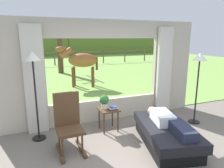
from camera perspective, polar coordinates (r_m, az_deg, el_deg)
ground_plane at (r=3.73m, az=11.17°, el=-21.99°), size 12.00×12.00×0.00m
back_wall_with_window at (r=5.17m, az=-1.90°, el=3.21°), size 5.20×0.12×2.55m
curtain_panel_left at (r=4.74m, az=-20.86°, el=0.88°), size 0.44×0.10×2.40m
curtain_panel_right at (r=5.85m, az=14.38°, el=3.45°), size 0.44×0.10×2.40m
outdoor_pasture_lawn at (r=15.93m, az=-15.44°, el=4.80°), size 36.00×21.68×0.02m
distant_hill_ridge at (r=25.61m, az=-18.23°, el=10.17°), size 36.00×2.00×2.40m
recliner_sofa at (r=4.34m, az=14.85°, el=-13.49°), size 1.28×1.87×0.42m
reclining_person at (r=4.18m, az=15.50°, el=-10.01°), size 0.47×1.42×0.22m
rocking_chair at (r=3.98m, az=-12.12°, el=-10.68°), size 0.50×0.69×1.12m
side_table at (r=4.74m, az=-1.00°, el=-8.04°), size 0.44×0.44×0.52m
potted_plant at (r=4.67m, az=-2.19°, el=-4.75°), size 0.22×0.22×0.32m
book_stack at (r=4.66m, az=0.25°, el=-6.69°), size 0.20×0.15×0.07m
floor_lamp_left at (r=4.33m, az=-21.19°, el=3.82°), size 0.32×0.32×1.86m
floor_lamp_right at (r=5.33m, az=23.22°, el=4.36°), size 0.32×0.32×1.76m
horse at (r=8.91m, az=-8.75°, el=6.52°), size 1.80×1.00×1.73m
pasture_tree at (r=12.64m, az=-14.37°, el=9.20°), size 1.35×1.30×2.90m
pasture_fence_line at (r=16.42m, az=-15.83°, el=7.58°), size 16.10×0.10×1.10m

